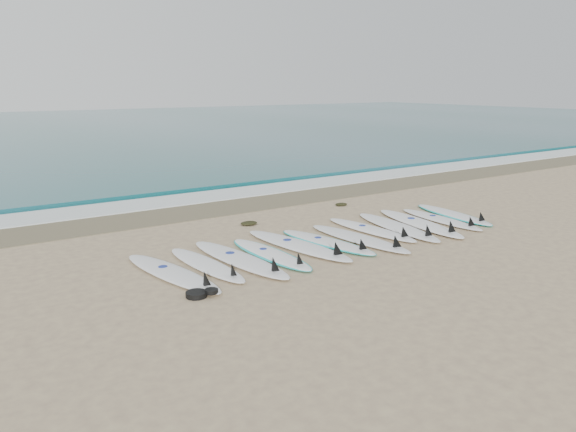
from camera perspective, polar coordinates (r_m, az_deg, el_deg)
ground at (r=11.36m, az=5.19°, el=-2.53°), size 120.00×120.00×0.00m
ocean at (r=41.63m, az=-24.69°, el=7.91°), size 120.00×55.00×0.03m
wet_sand_band at (r=14.66m, az=-4.99°, el=1.13°), size 120.00×1.80×0.01m
foam_band at (r=15.87m, az=-7.47°, el=2.06°), size 120.00×1.40×0.04m
wave_crest at (r=17.20m, az=-9.73°, el=2.96°), size 120.00×1.00×0.10m
surfboard_0 at (r=9.44m, az=-11.52°, el=-5.71°), size 0.98×2.74×0.34m
surfboard_1 at (r=9.78m, az=-8.16°, el=-4.93°), size 0.65×2.42×0.31m
surfboard_2 at (r=9.99m, az=-4.78°, el=-4.39°), size 0.84×2.88×0.36m
surfboard_3 at (r=10.30m, az=-1.70°, el=-3.89°), size 0.66×2.45×0.31m
surfboard_4 at (r=10.79m, az=1.21°, el=-2.99°), size 0.98×2.92×0.37m
surfboard_5 at (r=11.10m, az=4.09°, el=-2.65°), size 0.97×2.52×0.31m
surfboard_6 at (r=11.36m, az=7.41°, el=-2.28°), size 0.77×2.73×0.35m
surfboard_7 at (r=12.09m, az=8.62°, el=-1.38°), size 0.68×2.55×0.32m
surfboard_8 at (r=12.39m, az=11.20°, el=-1.09°), size 0.98×2.86×0.36m
surfboard_9 at (r=12.82m, az=13.38°, el=-0.71°), size 1.08×2.96×0.37m
surfboard_10 at (r=13.33m, az=15.42°, el=-0.33°), size 0.66×2.47×0.31m
surfboard_11 at (r=13.93m, az=16.51°, el=0.14°), size 0.95×2.55×0.32m
seaweed_near at (r=12.61m, az=-4.00°, el=-0.73°), size 0.40×0.31×0.08m
seaweed_far at (r=14.62m, az=5.43°, el=1.19°), size 0.34×0.26×0.07m
leash_coil at (r=8.52m, az=-8.95°, el=-7.79°), size 0.46×0.36×0.11m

